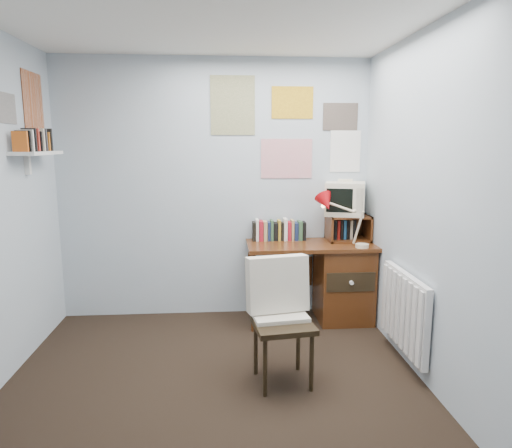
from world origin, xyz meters
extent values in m
plane|color=black|center=(0.00, 0.00, 0.00)|extent=(3.50, 3.50, 0.00)
cube|color=#AEB9C7|center=(0.00, 1.75, 1.25)|extent=(3.00, 0.02, 2.50)
cube|color=#AEB9C7|center=(1.50, 0.00, 1.25)|extent=(0.02, 3.50, 2.50)
cube|color=#522A12|center=(0.90, 1.48, 0.74)|extent=(1.20, 0.55, 0.03)
cube|color=#522A12|center=(1.23, 1.48, 0.36)|extent=(0.50, 0.50, 0.72)
cylinder|color=#522A12|center=(0.34, 1.24, 0.36)|extent=(0.04, 0.04, 0.72)
cylinder|color=#522A12|center=(0.34, 1.71, 0.36)|extent=(0.04, 0.04, 0.72)
cube|color=#522A12|center=(0.65, 1.73, 0.42)|extent=(0.64, 0.02, 0.30)
cube|color=black|center=(0.48, 0.32, 0.43)|extent=(0.50, 0.48, 0.87)
cube|color=red|center=(1.34, 1.28, 0.98)|extent=(0.35, 0.31, 0.44)
cube|color=#522A12|center=(1.29, 1.59, 0.89)|extent=(0.40, 0.30, 0.25)
cube|color=beige|center=(1.25, 1.61, 1.18)|extent=(0.45, 0.43, 0.35)
cube|color=#522A12|center=(0.66, 1.66, 0.87)|extent=(0.60, 0.14, 0.22)
cube|color=white|center=(1.46, 0.55, 0.42)|extent=(0.09, 0.80, 0.60)
cube|color=white|center=(-1.40, 1.10, 1.62)|extent=(0.20, 0.62, 0.24)
cube|color=white|center=(0.70, 1.74, 1.85)|extent=(1.20, 0.01, 0.90)
cube|color=white|center=(-1.49, 1.10, 2.00)|extent=(0.01, 0.70, 0.60)
camera|label=1|loc=(0.06, -2.70, 1.69)|focal=32.00mm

